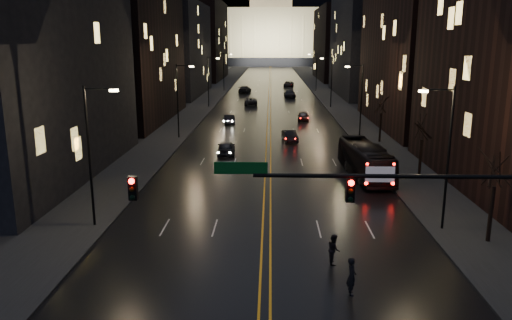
# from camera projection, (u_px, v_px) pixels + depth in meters

# --- Properties ---
(ground) EXTENTS (900.00, 900.00, 0.00)m
(ground) POSITION_uv_depth(u_px,v_px,m) (265.00, 312.00, 21.87)
(ground) COLOR black
(ground) RESTS_ON ground
(road) EXTENTS (20.00, 320.00, 0.02)m
(road) POSITION_uv_depth(u_px,v_px,m) (270.00, 82.00, 148.30)
(road) COLOR black
(road) RESTS_ON ground
(sidewalk_left) EXTENTS (8.00, 320.00, 0.16)m
(sidewalk_left) POSITION_uv_depth(u_px,v_px,m) (223.00, 81.00, 148.69)
(sidewalk_left) COLOR black
(sidewalk_left) RESTS_ON ground
(sidewalk_right) EXTENTS (8.00, 320.00, 0.16)m
(sidewalk_right) POSITION_uv_depth(u_px,v_px,m) (317.00, 82.00, 147.89)
(sidewalk_right) COLOR black
(sidewalk_right) RESTS_ON ground
(center_line) EXTENTS (0.62, 320.00, 0.01)m
(center_line) POSITION_uv_depth(u_px,v_px,m) (270.00, 82.00, 148.30)
(center_line) COLOR orange
(center_line) RESTS_ON road
(building_left_near) EXTENTS (12.00, 28.00, 22.00)m
(building_left_near) POSITION_uv_depth(u_px,v_px,m) (15.00, 48.00, 41.33)
(building_left_near) COLOR black
(building_left_near) RESTS_ON ground
(building_left_mid) EXTENTS (12.00, 30.00, 28.00)m
(building_left_mid) POSITION_uv_depth(u_px,v_px,m) (124.00, 24.00, 71.76)
(building_left_mid) COLOR black
(building_left_mid) RESTS_ON ground
(building_left_far) EXTENTS (12.00, 34.00, 20.00)m
(building_left_far) POSITION_uv_depth(u_px,v_px,m) (175.00, 49.00, 109.64)
(building_left_far) COLOR black
(building_left_far) RESTS_ON ground
(building_left_dist) EXTENTS (12.00, 40.00, 24.00)m
(building_left_dist) POSITION_uv_depth(u_px,v_px,m) (203.00, 40.00, 155.86)
(building_left_dist) COLOR black
(building_left_dist) RESTS_ON ground
(building_right_mid) EXTENTS (12.00, 34.00, 26.00)m
(building_right_mid) POSITION_uv_depth(u_px,v_px,m) (367.00, 35.00, 107.75)
(building_right_mid) COLOR black
(building_right_mid) RESTS_ON ground
(building_right_dist) EXTENTS (12.00, 40.00, 22.00)m
(building_right_dist) POSITION_uv_depth(u_px,v_px,m) (338.00, 44.00, 154.90)
(building_right_dist) COLOR black
(building_right_dist) RESTS_ON ground
(capitol) EXTENTS (90.00, 50.00, 58.50)m
(capitol) POSITION_uv_depth(u_px,v_px,m) (271.00, 31.00, 261.07)
(capitol) COLOR black
(capitol) RESTS_ON ground
(traffic_signal) EXTENTS (17.29, 0.45, 7.00)m
(traffic_signal) POSITION_uv_depth(u_px,v_px,m) (408.00, 202.00, 20.52)
(traffic_signal) COLOR black
(traffic_signal) RESTS_ON ground
(streetlamp_right_near) EXTENTS (2.13, 0.25, 9.00)m
(streetlamp_right_near) POSITION_uv_depth(u_px,v_px,m) (446.00, 151.00, 30.11)
(streetlamp_right_near) COLOR black
(streetlamp_right_near) RESTS_ON ground
(streetlamp_left_near) EXTENTS (2.13, 0.25, 9.00)m
(streetlamp_left_near) POSITION_uv_depth(u_px,v_px,m) (92.00, 149.00, 30.73)
(streetlamp_left_near) COLOR black
(streetlamp_left_near) RESTS_ON ground
(streetlamp_right_mid) EXTENTS (2.13, 0.25, 9.00)m
(streetlamp_right_mid) POSITION_uv_depth(u_px,v_px,m) (360.00, 98.00, 59.29)
(streetlamp_right_mid) COLOR black
(streetlamp_right_mid) RESTS_ON ground
(streetlamp_left_mid) EXTENTS (2.13, 0.25, 9.00)m
(streetlamp_left_mid) POSITION_uv_depth(u_px,v_px,m) (179.00, 97.00, 59.91)
(streetlamp_left_mid) COLOR black
(streetlamp_left_mid) RESTS_ON ground
(streetlamp_right_far) EXTENTS (2.13, 0.25, 9.00)m
(streetlamp_right_far) POSITION_uv_depth(u_px,v_px,m) (330.00, 79.00, 88.47)
(streetlamp_right_far) COLOR black
(streetlamp_right_far) RESTS_ON ground
(streetlamp_left_far) EXTENTS (2.13, 0.25, 9.00)m
(streetlamp_left_far) POSITION_uv_depth(u_px,v_px,m) (209.00, 79.00, 89.09)
(streetlamp_left_far) COLOR black
(streetlamp_left_far) RESTS_ON ground
(streetlamp_right_dist) EXTENTS (2.13, 0.25, 9.00)m
(streetlamp_right_dist) POSITION_uv_depth(u_px,v_px,m) (316.00, 70.00, 117.65)
(streetlamp_right_dist) COLOR black
(streetlamp_right_dist) RESTS_ON ground
(streetlamp_left_dist) EXTENTS (2.13, 0.25, 9.00)m
(streetlamp_left_dist) POSITION_uv_depth(u_px,v_px,m) (224.00, 70.00, 118.26)
(streetlamp_left_dist) COLOR black
(streetlamp_left_dist) RESTS_ON ground
(tree_right_near) EXTENTS (2.40, 2.40, 6.65)m
(tree_right_near) POSITION_uv_depth(u_px,v_px,m) (496.00, 169.00, 28.23)
(tree_right_near) COLOR black
(tree_right_near) RESTS_ON ground
(tree_right_mid) EXTENTS (2.40, 2.40, 6.65)m
(tree_right_mid) POSITION_uv_depth(u_px,v_px,m) (423.00, 128.00, 41.85)
(tree_right_mid) COLOR black
(tree_right_mid) RESTS_ON ground
(tree_right_far) EXTENTS (2.40, 2.40, 6.65)m
(tree_right_far) POSITION_uv_depth(u_px,v_px,m) (382.00, 104.00, 57.41)
(tree_right_far) COLOR black
(tree_right_far) RESTS_ON ground
(bus) EXTENTS (3.37, 10.75, 2.95)m
(bus) POSITION_uv_depth(u_px,v_px,m) (365.00, 160.00, 43.49)
(bus) COLOR black
(bus) RESTS_ON ground
(oncoming_car_a) EXTENTS (2.01, 4.56, 1.52)m
(oncoming_car_a) POSITION_uv_depth(u_px,v_px,m) (226.00, 148.00, 52.09)
(oncoming_car_a) COLOR black
(oncoming_car_a) RESTS_ON ground
(oncoming_car_b) EXTENTS (2.02, 4.33, 1.37)m
(oncoming_car_b) POSITION_uv_depth(u_px,v_px,m) (229.00, 119.00, 71.91)
(oncoming_car_b) COLOR black
(oncoming_car_b) RESTS_ON ground
(oncoming_car_c) EXTENTS (2.61, 5.24, 1.43)m
(oncoming_car_c) POSITION_uv_depth(u_px,v_px,m) (251.00, 101.00, 93.38)
(oncoming_car_c) COLOR black
(oncoming_car_c) RESTS_ON ground
(oncoming_car_d) EXTENTS (3.00, 5.88, 1.64)m
(oncoming_car_d) POSITION_uv_depth(u_px,v_px,m) (245.00, 89.00, 115.54)
(oncoming_car_d) COLOR black
(oncoming_car_d) RESTS_ON ground
(receding_car_a) EXTENTS (1.96, 4.26, 1.35)m
(receding_car_a) POSITION_uv_depth(u_px,v_px,m) (290.00, 136.00, 59.05)
(receding_car_a) COLOR black
(receding_car_a) RESTS_ON ground
(receding_car_b) EXTENTS (1.88, 4.18, 1.39)m
(receding_car_b) POSITION_uv_depth(u_px,v_px,m) (303.00, 116.00, 74.45)
(receding_car_b) COLOR black
(receding_car_b) RESTS_ON ground
(receding_car_c) EXTENTS (2.48, 5.67, 1.62)m
(receding_car_c) POSITION_uv_depth(u_px,v_px,m) (290.00, 94.00, 105.88)
(receding_car_c) COLOR black
(receding_car_c) RESTS_ON ground
(receding_car_d) EXTENTS (2.98, 5.56, 1.49)m
(receding_car_d) POSITION_uv_depth(u_px,v_px,m) (289.00, 84.00, 131.12)
(receding_car_d) COLOR black
(receding_car_d) RESTS_ON ground
(pedestrian_a) EXTENTS (0.47, 0.69, 1.84)m
(pedestrian_a) POSITION_uv_depth(u_px,v_px,m) (352.00, 276.00, 23.15)
(pedestrian_a) COLOR black
(pedestrian_a) RESTS_ON ground
(pedestrian_b) EXTENTS (0.46, 0.81, 1.64)m
(pedestrian_b) POSITION_uv_depth(u_px,v_px,m) (334.00, 249.00, 26.44)
(pedestrian_b) COLOR black
(pedestrian_b) RESTS_ON ground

